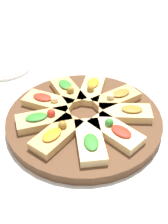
{
  "coord_description": "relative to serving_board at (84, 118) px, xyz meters",
  "views": [
    {
      "loc": [
        -0.49,
        -0.16,
        0.45
      ],
      "look_at": [
        0.0,
        0.0,
        0.03
      ],
      "focal_mm": 42.0,
      "sensor_mm": 36.0,
      "label": 1
    }
  ],
  "objects": [
    {
      "name": "focaccia_slice_3",
      "position": [
        -0.06,
        0.08,
        0.02
      ],
      "size": [
        0.12,
        0.14,
        0.04
      ],
      "color": "tan",
      "rests_on": "serving_board"
    },
    {
      "name": "focaccia_slice_2",
      "position": [
        0.01,
        0.1,
        0.02
      ],
      "size": [
        0.07,
        0.14,
        0.04
      ],
      "color": "tan",
      "rests_on": "serving_board"
    },
    {
      "name": "focaccia_slice_5",
      "position": [
        -0.09,
        -0.04,
        0.02
      ],
      "size": [
        0.14,
        0.11,
        0.03
      ],
      "color": "#E5C689",
      "rests_on": "serving_board"
    },
    {
      "name": "focaccia_slice_4",
      "position": [
        -0.1,
        0.03,
        0.02
      ],
      "size": [
        0.14,
        0.1,
        0.04
      ],
      "color": "tan",
      "rests_on": "serving_board"
    },
    {
      "name": "plate_right",
      "position": [
        0.2,
        0.36,
        -0.0
      ],
      "size": [
        0.21,
        0.21,
        0.02
      ],
      "color": "white",
      "rests_on": "ground_plane"
    },
    {
      "name": "ground_plane",
      "position": [
        0.0,
        0.0,
        -0.01
      ],
      "size": [
        3.0,
        3.0,
        0.0
      ],
      "primitive_type": "plane",
      "color": "beige"
    },
    {
      "name": "focaccia_slice_0",
      "position": [
        0.1,
        0.01,
        0.02
      ],
      "size": [
        0.14,
        0.07,
        0.04
      ],
      "color": "#DBB775",
      "rests_on": "serving_board"
    },
    {
      "name": "serving_board",
      "position": [
        0.0,
        0.0,
        0.0
      ],
      "size": [
        0.39,
        0.39,
        0.02
      ],
      "primitive_type": "cylinder",
      "color": "#51331E",
      "rests_on": "ground_plane"
    },
    {
      "name": "focaccia_slice_6",
      "position": [
        -0.05,
        -0.09,
        0.02
      ],
      "size": [
        0.11,
        0.14,
        0.04
      ],
      "color": "#E5C689",
      "rests_on": "serving_board"
    },
    {
      "name": "focaccia_slice_1",
      "position": [
        0.07,
        0.07,
        0.02
      ],
      "size": [
        0.13,
        0.13,
        0.04
      ],
      "color": "tan",
      "rests_on": "serving_board"
    },
    {
      "name": "focaccia_slice_7",
      "position": [
        0.03,
        -0.1,
        0.02
      ],
      "size": [
        0.09,
        0.14,
        0.03
      ],
      "color": "#DBB775",
      "rests_on": "serving_board"
    },
    {
      "name": "focaccia_slice_8",
      "position": [
        0.08,
        -0.06,
        0.02
      ],
      "size": [
        0.14,
        0.13,
        0.04
      ],
      "color": "tan",
      "rests_on": "serving_board"
    }
  ]
}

